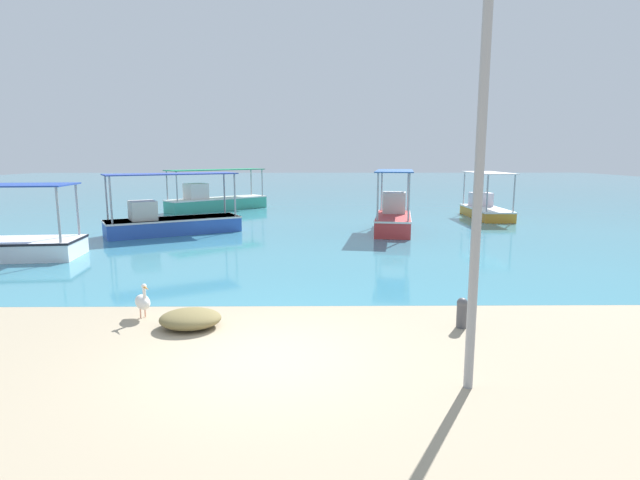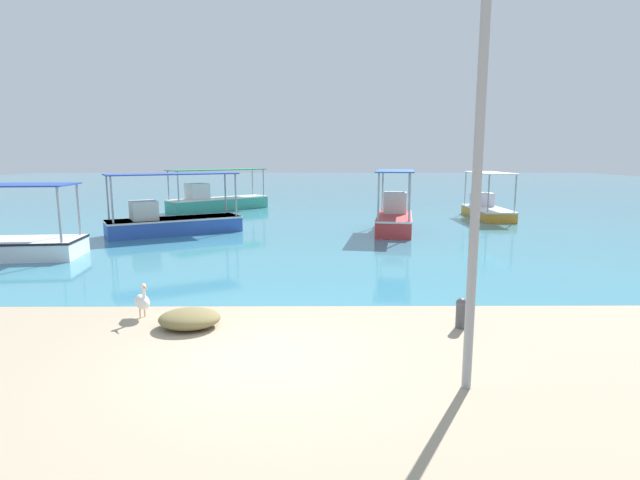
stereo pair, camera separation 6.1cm
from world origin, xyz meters
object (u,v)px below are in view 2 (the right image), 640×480
(mooring_bollard, at_px, (461,312))
(fishing_boat_near_right, at_px, (394,217))
(fishing_boat_far_right, at_px, (216,200))
(net_pile, at_px, (190,319))
(pelican, at_px, (142,301))
(lamp_post, at_px, (478,166))
(fishing_boat_near_left, at_px, (487,208))
(fishing_boat_center, at_px, (171,220))

(mooring_bollard, bearing_deg, fishing_boat_near_right, 87.15)
(fishing_boat_far_right, bearing_deg, net_pile, -80.19)
(pelican, relative_size, lamp_post, 0.13)
(fishing_boat_near_right, xyz_separation_m, fishing_boat_far_right, (-10.08, 9.01, -0.02))
(fishing_boat_near_left, bearing_deg, pelican, -127.44)
(fishing_boat_center, distance_m, mooring_bollard, 15.75)
(fishing_boat_far_right, distance_m, pelican, 21.71)
(fishing_boat_near_left, relative_size, net_pile, 3.73)
(fishing_boat_center, bearing_deg, lamp_post, -59.80)
(net_pile, bearing_deg, lamp_post, -29.12)
(fishing_boat_near_right, relative_size, lamp_post, 0.79)
(fishing_boat_near_left, xyz_separation_m, lamp_post, (-7.35, -20.92, 2.80))
(fishing_boat_near_left, height_order, fishing_boat_center, fishing_boat_center)
(fishing_boat_near_left, distance_m, lamp_post, 22.35)
(fishing_boat_near_right, xyz_separation_m, mooring_bollard, (-0.66, -13.22, -0.33))
(fishing_boat_near_left, height_order, net_pile, fishing_boat_near_left)
(fishing_boat_near_right, bearing_deg, fishing_boat_center, -176.16)
(fishing_boat_center, relative_size, net_pile, 4.75)
(fishing_boat_near_left, bearing_deg, fishing_boat_center, -160.57)
(pelican, xyz_separation_m, lamp_post, (6.10, -3.37, 2.99))
(fishing_boat_near_right, relative_size, mooring_bollard, 7.52)
(fishing_boat_far_right, xyz_separation_m, pelican, (2.65, -21.54, -0.27))
(fishing_boat_near_right, height_order, fishing_boat_center, fishing_boat_near_right)
(fishing_boat_far_right, bearing_deg, pelican, -82.99)
(fishing_boat_far_right, bearing_deg, mooring_bollard, -67.03)
(fishing_boat_far_right, bearing_deg, lamp_post, -70.65)
(fishing_boat_center, xyz_separation_m, pelican, (2.76, -11.84, -0.23))
(fishing_boat_near_right, bearing_deg, net_pile, -115.40)
(lamp_post, relative_size, net_pile, 4.75)
(fishing_boat_center, relative_size, pelican, 7.50)
(lamp_post, relative_size, mooring_bollard, 9.49)
(fishing_boat_center, xyz_separation_m, net_pile, (3.94, -12.47, -0.42))
(fishing_boat_near_right, relative_size, net_pile, 3.76)
(fishing_boat_far_right, xyz_separation_m, fishing_boat_center, (-0.11, -9.70, -0.05))
(fishing_boat_near_left, bearing_deg, fishing_boat_near_right, -140.09)
(fishing_boat_near_right, relative_size, fishing_boat_center, 0.79)
(fishing_boat_near_left, distance_m, net_pile, 21.94)
(fishing_boat_center, relative_size, mooring_bollard, 9.49)
(fishing_boat_near_right, bearing_deg, pelican, -120.68)
(lamp_post, height_order, mooring_bollard, lamp_post)
(fishing_boat_near_right, bearing_deg, mooring_bollard, -92.85)
(fishing_boat_center, height_order, net_pile, fishing_boat_center)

